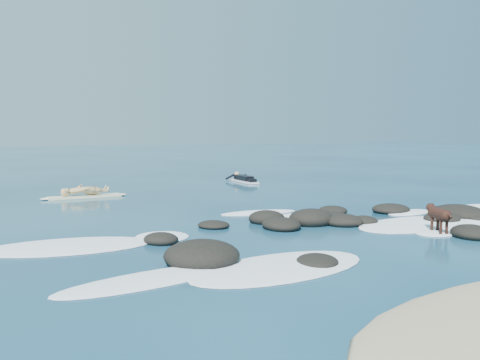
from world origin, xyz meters
name	(u,v)px	position (x,y,z in m)	size (l,w,h in m)	color
ground	(310,225)	(0.00, 0.00, 0.00)	(160.00, 160.00, 0.00)	#0A2642
reef_rocks	(373,224)	(1.21, -1.15, 0.11)	(12.06, 7.56, 0.61)	black
breaking_foam	(376,230)	(1.09, -1.42, 0.01)	(16.28, 7.92, 0.12)	white
standing_surfer_rig	(84,179)	(-4.71, 8.55, 0.73)	(3.26, 0.75, 1.86)	#EDE9BD
paddling_surfer_rig	(243,179)	(3.45, 11.66, 0.16)	(1.20, 2.65, 0.46)	white
dog	(438,214)	(2.18, -2.45, 0.50)	(0.49, 1.17, 0.75)	black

